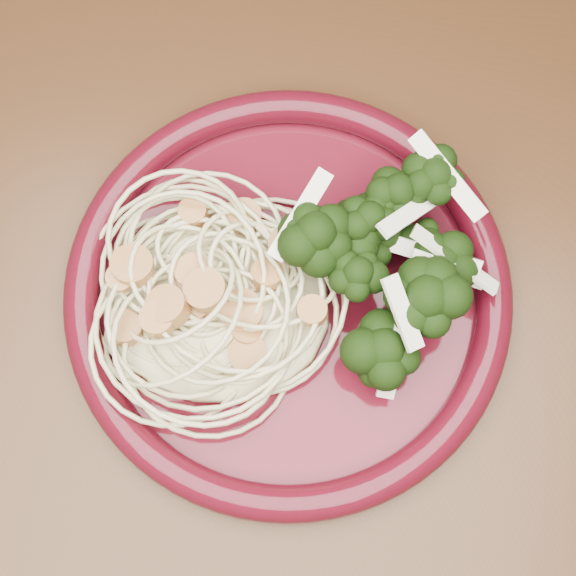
# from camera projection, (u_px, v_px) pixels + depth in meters

# --- Properties ---
(dining_table) EXTENTS (1.20, 0.80, 0.75)m
(dining_table) POSITION_uv_depth(u_px,v_px,m) (319.00, 284.00, 0.67)
(dining_table) COLOR #472814
(dining_table) RESTS_ON ground
(dinner_plate) EXTENTS (0.40, 0.40, 0.03)m
(dinner_plate) POSITION_uv_depth(u_px,v_px,m) (288.00, 292.00, 0.55)
(dinner_plate) COLOR #4D0C17
(dinner_plate) RESTS_ON dining_table
(spaghetti_pile) EXTENTS (0.20, 0.19, 0.04)m
(spaghetti_pile) POSITION_uv_depth(u_px,v_px,m) (215.00, 300.00, 0.54)
(spaghetti_pile) COLOR beige
(spaghetti_pile) RESTS_ON dinner_plate
(scallop_cluster) EXTENTS (0.18, 0.18, 0.05)m
(scallop_cluster) POSITION_uv_depth(u_px,v_px,m) (209.00, 283.00, 0.50)
(scallop_cluster) COLOR #C48543
(scallop_cluster) RESTS_ON spaghetti_pile
(broccoli_pile) EXTENTS (0.16, 0.19, 0.06)m
(broccoli_pile) POSITION_uv_depth(u_px,v_px,m) (378.00, 264.00, 0.53)
(broccoli_pile) COLOR black
(broccoli_pile) RESTS_ON dinner_plate
(onion_garnish) EXTENTS (0.11, 0.12, 0.06)m
(onion_garnish) POSITION_uv_depth(u_px,v_px,m) (384.00, 247.00, 0.50)
(onion_garnish) COLOR white
(onion_garnish) RESTS_ON broccoli_pile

